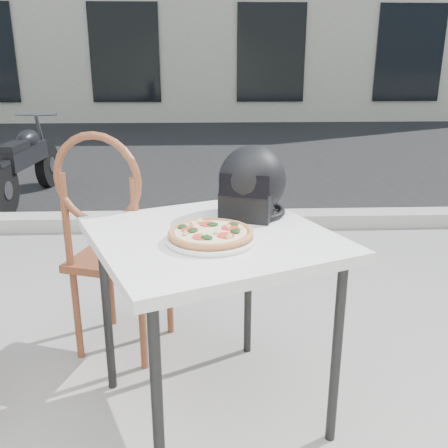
{
  "coord_description": "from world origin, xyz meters",
  "views": [
    {
      "loc": [
        0.07,
        -1.29,
        1.43
      ],
      "look_at": [
        0.15,
        0.45,
        0.86
      ],
      "focal_mm": 40.0,
      "sensor_mm": 36.0,
      "label": 1
    }
  ],
  "objects_px": {
    "plate": "(211,239)",
    "cafe_table_main": "(212,251)",
    "motorcycle": "(26,165)",
    "cafe_chair_main": "(113,236)",
    "pizza": "(211,233)",
    "helmet": "(251,185)"
  },
  "relations": [
    {
      "from": "plate",
      "to": "cafe_table_main",
      "type": "bearing_deg",
      "value": 86.24
    },
    {
      "from": "cafe_table_main",
      "to": "motorcycle",
      "type": "bearing_deg",
      "value": 118.5
    },
    {
      "from": "cafe_chair_main",
      "to": "plate",
      "type": "bearing_deg",
      "value": 146.83
    },
    {
      "from": "cafe_table_main",
      "to": "cafe_chair_main",
      "type": "xyz_separation_m",
      "value": [
        -0.47,
        0.47,
        -0.1
      ]
    },
    {
      "from": "pizza",
      "to": "helmet",
      "type": "relative_size",
      "value": 0.98
    },
    {
      "from": "pizza",
      "to": "cafe_table_main",
      "type": "bearing_deg",
      "value": 86.24
    },
    {
      "from": "pizza",
      "to": "helmet",
      "type": "height_order",
      "value": "helmet"
    },
    {
      "from": "plate",
      "to": "motorcycle",
      "type": "bearing_deg",
      "value": 117.8
    },
    {
      "from": "cafe_table_main",
      "to": "cafe_chair_main",
      "type": "height_order",
      "value": "cafe_chair_main"
    },
    {
      "from": "cafe_chair_main",
      "to": "motorcycle",
      "type": "xyz_separation_m",
      "value": [
        -1.43,
        3.02,
        -0.25
      ]
    },
    {
      "from": "cafe_chair_main",
      "to": "pizza",
      "type": "bearing_deg",
      "value": 146.85
    },
    {
      "from": "motorcycle",
      "to": "cafe_table_main",
      "type": "bearing_deg",
      "value": -58.6
    },
    {
      "from": "plate",
      "to": "cafe_chair_main",
      "type": "bearing_deg",
      "value": 128.99
    },
    {
      "from": "pizza",
      "to": "helmet",
      "type": "xyz_separation_m",
      "value": [
        0.18,
        0.33,
        0.1
      ]
    },
    {
      "from": "motorcycle",
      "to": "cafe_chair_main",
      "type": "bearing_deg",
      "value": -61.73
    },
    {
      "from": "motorcycle",
      "to": "pizza",
      "type": "bearing_deg",
      "value": -59.3
    },
    {
      "from": "plate",
      "to": "cafe_chair_main",
      "type": "distance_m",
      "value": 0.75
    },
    {
      "from": "cafe_chair_main",
      "to": "motorcycle",
      "type": "distance_m",
      "value": 3.35
    },
    {
      "from": "helmet",
      "to": "cafe_chair_main",
      "type": "distance_m",
      "value": 0.74
    },
    {
      "from": "pizza",
      "to": "motorcycle",
      "type": "height_order",
      "value": "motorcycle"
    },
    {
      "from": "helmet",
      "to": "motorcycle",
      "type": "xyz_separation_m",
      "value": [
        -2.07,
        3.26,
        -0.55
      ]
    },
    {
      "from": "pizza",
      "to": "helmet",
      "type": "distance_m",
      "value": 0.38
    }
  ]
}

